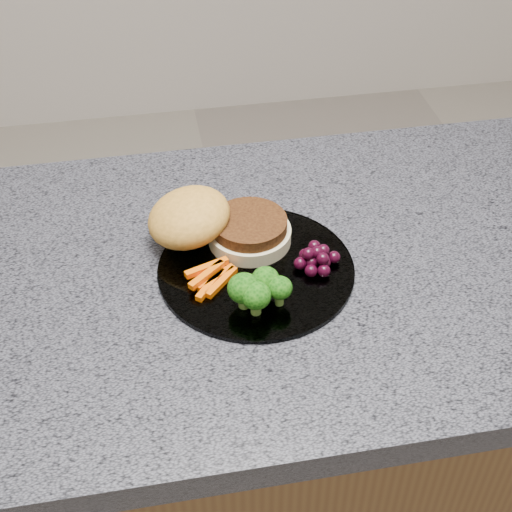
{
  "coord_description": "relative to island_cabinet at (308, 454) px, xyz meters",
  "views": [
    {
      "loc": [
        -0.22,
        -0.69,
        1.54
      ],
      "look_at": [
        -0.1,
        -0.01,
        0.93
      ],
      "focal_mm": 50.0,
      "sensor_mm": 36.0,
      "label": 1
    }
  ],
  "objects": [
    {
      "name": "countertop",
      "position": [
        0.0,
        0.0,
        0.45
      ],
      "size": [
        1.2,
        0.6,
        0.04
      ],
      "primitive_type": "cube",
      "color": "#53545E",
      "rests_on": "island_cabinet"
    },
    {
      "name": "grape_bunch",
      "position": [
        -0.02,
        -0.02,
        0.49
      ],
      "size": [
        0.06,
        0.05,
        0.03
      ],
      "rotation": [
        0.0,
        0.0,
        -0.4
      ],
      "color": "black",
      "rests_on": "plate"
    },
    {
      "name": "broccoli",
      "position": [
        -0.11,
        -0.08,
        0.5
      ],
      "size": [
        0.08,
        0.06,
        0.05
      ],
      "rotation": [
        0.0,
        0.0,
        0.19
      ],
      "color": "#5D8B32",
      "rests_on": "plate"
    },
    {
      "name": "burger",
      "position": [
        -0.15,
        0.06,
        0.5
      ],
      "size": [
        0.2,
        0.14,
        0.06
      ],
      "rotation": [
        0.0,
        0.0,
        -0.04
      ],
      "color": "beige",
      "rests_on": "plate"
    },
    {
      "name": "carrot_sticks",
      "position": [
        -0.16,
        -0.02,
        0.48
      ],
      "size": [
        0.07,
        0.07,
        0.02
      ],
      "rotation": [
        0.0,
        0.0,
        0.43
      ],
      "color": "#F05D04",
      "rests_on": "plate"
    },
    {
      "name": "plate",
      "position": [
        -0.1,
        -0.01,
        0.47
      ],
      "size": [
        0.26,
        0.26,
        0.01
      ],
      "primitive_type": "cylinder",
      "color": "white",
      "rests_on": "countertop"
    },
    {
      "name": "island_cabinet",
      "position": [
        0.0,
        0.0,
        0.0
      ],
      "size": [
        1.2,
        0.6,
        0.86
      ],
      "primitive_type": "cube",
      "color": "#543A1D",
      "rests_on": "ground"
    }
  ]
}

